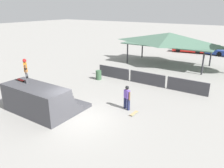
# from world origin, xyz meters

# --- Properties ---
(ground_plane) EXTENTS (160.00, 160.00, 0.00)m
(ground_plane) POSITION_xyz_m (0.00, 0.00, 0.00)
(ground_plane) COLOR gray
(quarter_pipe_ramp) EXTENTS (4.49, 3.56, 1.80)m
(quarter_pipe_ramp) POSITION_xyz_m (-2.60, -0.53, 0.79)
(quarter_pipe_ramp) COLOR #424247
(quarter_pipe_ramp) RESTS_ON ground
(skater_on_deck) EXTENTS (0.62, 0.49, 1.55)m
(skater_on_deck) POSITION_xyz_m (-3.57, -0.64, 2.69)
(skater_on_deck) COLOR #4C4C51
(skater_on_deck) RESTS_ON quarter_pipe_ramp
(skateboard_on_deck) EXTENTS (0.79, 0.30, 0.09)m
(skateboard_on_deck) POSITION_xyz_m (-4.23, -0.65, 1.86)
(skateboard_on_deck) COLOR green
(skateboard_on_deck) RESTS_ON quarter_pipe_ramp
(bystander_walking) EXTENTS (0.62, 0.36, 1.62)m
(bystander_walking) POSITION_xyz_m (1.80, 2.76, 0.95)
(bystander_walking) COLOR #1E2347
(bystander_walking) RESTS_ON ground
(skateboard_on_ground) EXTENTS (0.22, 0.80, 0.09)m
(skateboard_on_ground) POSITION_xyz_m (2.55, 2.37, 0.06)
(skateboard_on_ground) COLOR green
(skateboard_on_ground) RESTS_ON ground
(barrier_fence) EXTENTS (10.05, 0.12, 1.05)m
(barrier_fence) POSITION_xyz_m (0.85, 7.92, 0.53)
(barrier_fence) COLOR #3D3D42
(barrier_fence) RESTS_ON ground
(pavilion_shelter) EXTENTS (9.95, 4.66, 3.65)m
(pavilion_shelter) POSITION_xyz_m (-0.10, 15.56, 2.97)
(pavilion_shelter) COLOR #2D2D33
(pavilion_shelter) RESTS_ON ground
(trash_bin) EXTENTS (0.52, 0.52, 0.85)m
(trash_bin) POSITION_xyz_m (-3.46, 6.73, 0.42)
(trash_bin) COLOR #385B3D
(trash_bin) RESTS_ON ground
(parked_car_red) EXTENTS (4.69, 2.37, 1.27)m
(parked_car_red) POSITION_xyz_m (-0.10, 24.28, 0.60)
(parked_car_red) COLOR red
(parked_car_red) RESTS_ON ground
(parked_car_blue) EXTENTS (4.49, 2.32, 1.27)m
(parked_car_blue) POSITION_xyz_m (2.99, 24.64, 0.60)
(parked_car_blue) COLOR navy
(parked_car_blue) RESTS_ON ground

